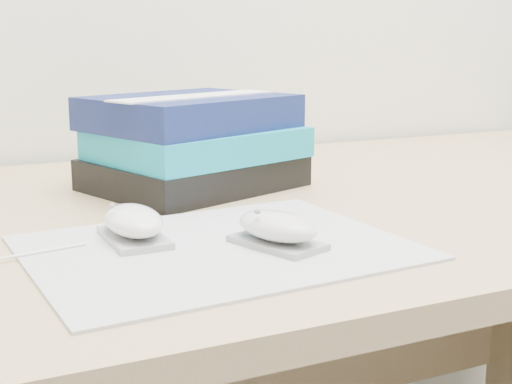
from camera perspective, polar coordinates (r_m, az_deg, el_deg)
name	(u,v)px	position (r m, az deg, el deg)	size (l,w,h in m)	color
desk	(255,343)	(1.08, -0.06, -12.02)	(1.60, 0.80, 0.73)	tan
mousepad	(217,248)	(0.72, -3.11, -4.46)	(0.37, 0.29, 0.00)	#999AA2
mouse_rear	(134,224)	(0.74, -9.76, -2.50)	(0.06, 0.10, 0.04)	#9C9D9F
mouse_front	(277,229)	(0.72, 1.71, -2.98)	(0.08, 0.11, 0.04)	gray
book_stack	(193,143)	(1.00, -5.02, 3.94)	(0.32, 0.29, 0.13)	black
pouch	(149,151)	(1.00, -8.53, 3.29)	(0.13, 0.09, 0.11)	black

